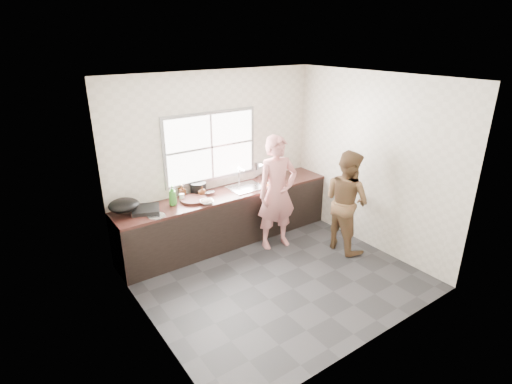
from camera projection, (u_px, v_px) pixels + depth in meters
floor at (277, 277)px, 5.62m from camera, size 3.60×3.20×0.01m
ceiling at (281, 78)px, 4.63m from camera, size 3.60×3.20×0.01m
wall_back at (216, 158)px, 6.34m from camera, size 3.60×0.01×2.70m
wall_left at (143, 223)px, 4.16m from camera, size 0.01×3.20×2.70m
wall_right at (372, 163)px, 6.09m from camera, size 0.01×3.20×2.70m
wall_front at (380, 235)px, 3.91m from camera, size 3.60×0.01×2.70m
cabinet at (228, 218)px, 6.45m from camera, size 3.60×0.62×0.82m
countertop at (227, 194)px, 6.29m from camera, size 3.60×0.64×0.04m
sink at (246, 188)px, 6.47m from camera, size 0.55×0.45×0.02m
faucet at (239, 176)px, 6.57m from camera, size 0.02×0.02×0.30m
window_frame at (211, 147)px, 6.21m from camera, size 1.60×0.05×1.10m
window_glazing at (212, 147)px, 6.19m from camera, size 1.50×0.01×1.00m
woman at (277, 196)px, 6.17m from camera, size 0.68×0.51×1.69m
person_side at (346, 201)px, 6.12m from camera, size 0.62×0.79×1.60m
cutting_board at (193, 200)px, 5.96m from camera, size 0.44×0.44×0.04m
cleaver at (209, 192)px, 6.17m from camera, size 0.18×0.10×0.01m
bowl_mince at (207, 202)px, 5.86m from camera, size 0.25×0.25×0.05m
bowl_crabs at (267, 187)px, 6.45m from camera, size 0.23×0.23×0.06m
bowl_held at (270, 185)px, 6.48m from camera, size 0.21×0.21×0.06m
black_pot at (198, 188)px, 6.21m from camera, size 0.25×0.25×0.18m
plate_food at (190, 201)px, 5.96m from camera, size 0.23×0.23×0.02m
bottle_green at (173, 195)px, 5.77m from camera, size 0.12×0.12×0.30m
bottle_brown_tall at (182, 191)px, 6.07m from camera, size 0.09×0.10×0.19m
bottle_brown_short at (202, 191)px, 6.13m from camera, size 0.14×0.14×0.15m
glass_jar at (182, 197)px, 5.96m from camera, size 0.10×0.10×0.11m
burner at (146, 209)px, 5.60m from camera, size 0.47×0.47×0.05m
wok at (124, 205)px, 5.47m from camera, size 0.52×0.52×0.16m
dish_rack at (267, 169)px, 6.92m from camera, size 0.43×0.35×0.28m
pot_lid_left at (156, 216)px, 5.46m from camera, size 0.31×0.31×0.01m
pot_lid_right at (143, 206)px, 5.77m from camera, size 0.31×0.31×0.01m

